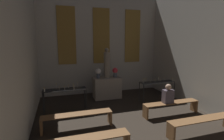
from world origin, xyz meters
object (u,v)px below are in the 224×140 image
pew_third_right (202,123)px  flower_vase_right (115,72)px  candle_rack_left (65,92)px  pew_back_right (171,105)px  person_seated (168,95)px  altar (107,88)px  flower_vase_left (98,73)px  candle_rack_right (157,84)px  pew_back_left (77,118)px  statue (107,64)px

pew_third_right → flower_vase_right: bearing=107.5°
candle_rack_left → pew_back_right: candle_rack_left is taller
pew_back_right → person_seated: person_seated is taller
person_seated → altar: bearing=120.3°
altar → pew_back_right: altar is taller
candle_rack_left → pew_third_right: candle_rack_left is taller
flower_vase_left → candle_rack_left: 2.00m
candle_rack_right → pew_back_left: candle_rack_right is taller
altar → statue: bearing=90.0°
pew_third_right → pew_back_right: 1.41m
statue → flower_vase_left: statue is taller
pew_third_right → pew_back_left: size_ratio=1.00×
flower_vase_right → pew_third_right: 4.28m
statue → altar: bearing=-90.0°
candle_rack_right → pew_third_right: size_ratio=0.74×
statue → person_seated: statue is taller
pew_back_left → person_seated: person_seated is taller
statue → pew_third_right: 4.51m
pew_back_left → person_seated: 3.21m
flower_vase_left → person_seated: flower_vase_left is taller
statue → pew_third_right: bearing=-67.3°
pew_back_right → altar: bearing=122.8°
pew_back_right → candle_rack_right: bearing=78.8°
candle_rack_left → pew_third_right: 4.61m
flower_vase_right → pew_third_right: size_ratio=0.21×
statue → pew_back_left: (-1.67, -2.59, -1.26)m
candle_rack_left → pew_back_left: candle_rack_left is taller
statue → person_seated: size_ratio=2.00×
altar → statue: (0.00, 0.00, 1.12)m
flower_vase_right → candle_rack_right: flower_vase_right is taller
flower_vase_right → pew_back_right: flower_vase_right is taller
person_seated → pew_back_right: bearing=0.0°
candle_rack_right → pew_back_left: 3.91m
flower_vase_right → pew_back_right: (1.26, -2.59, -0.88)m
candle_rack_right → candle_rack_left: bearing=-180.0°
altar → person_seated: (1.51, -2.59, 0.29)m
statue → pew_third_right: size_ratio=0.65×
statue → person_seated: 3.11m
pew_third_right → candle_rack_left: bearing=142.1°
flower_vase_right → pew_back_right: size_ratio=0.21×
candle_rack_left → pew_back_left: bearing=-78.6°
pew_back_left → pew_back_right: (3.34, 0.00, 0.00)m
flower_vase_right → candle_rack_right: 1.99m
statue → candle_rack_left: statue is taller
candle_rack_right → flower_vase_right: bearing=142.7°
candle_rack_left → pew_back_right: (3.62, -1.41, -0.43)m
flower_vase_left → pew_back_right: bearing=-51.3°
flower_vase_left → statue: bearing=0.0°
pew_third_right → person_seated: bearing=96.2°
flower_vase_left → candle_rack_left: bearing=-142.8°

